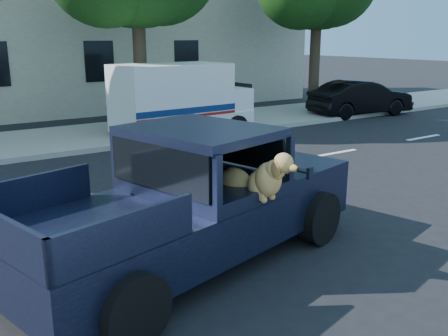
% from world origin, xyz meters
% --- Properties ---
extents(ground, '(120.00, 120.00, 0.00)m').
position_xyz_m(ground, '(0.00, 0.00, 0.00)').
color(ground, black).
rests_on(ground, ground).
extents(lane_stripes, '(21.60, 0.14, 0.01)m').
position_xyz_m(lane_stripes, '(2.00, 3.40, 0.01)').
color(lane_stripes, silver).
rests_on(lane_stripes, ground).
extents(building_main, '(26.00, 6.00, 9.00)m').
position_xyz_m(building_main, '(3.00, 16.50, 4.50)').
color(building_main, beige).
rests_on(building_main, ground).
extents(pickup_truck, '(5.78, 3.45, 1.94)m').
position_xyz_m(pickup_truck, '(1.07, -0.36, 0.66)').
color(pickup_truck, black).
rests_on(pickup_truck, ground).
extents(mail_truck, '(4.40, 2.40, 2.35)m').
position_xyz_m(mail_truck, '(5.43, 7.69, 1.03)').
color(mail_truck, silver).
rests_on(mail_truck, ground).
extents(parked_sedan, '(2.10, 4.55, 1.44)m').
position_xyz_m(parked_sedan, '(13.87, 7.72, 0.72)').
color(parked_sedan, black).
rests_on(parked_sedan, ground).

